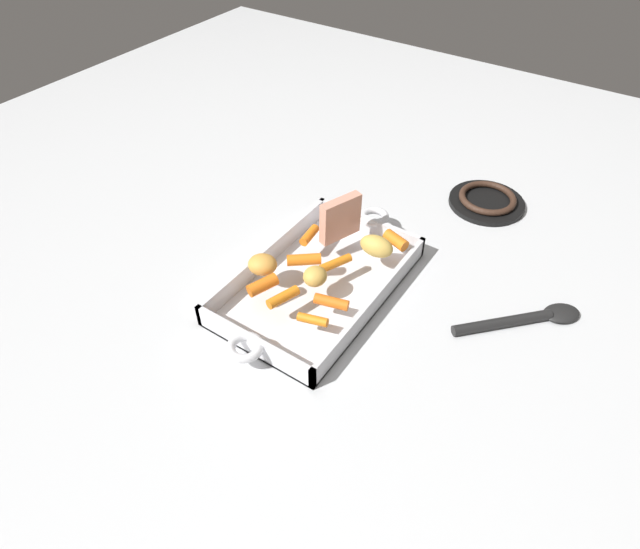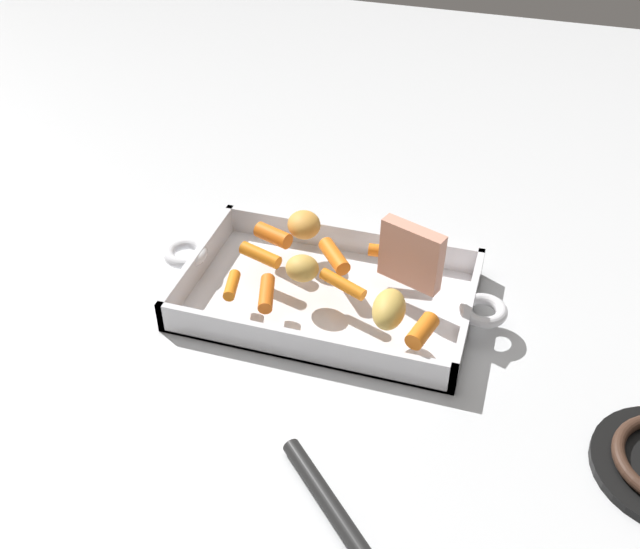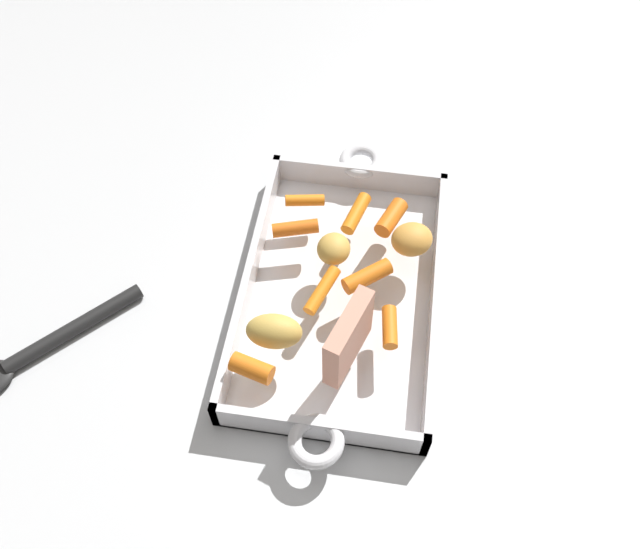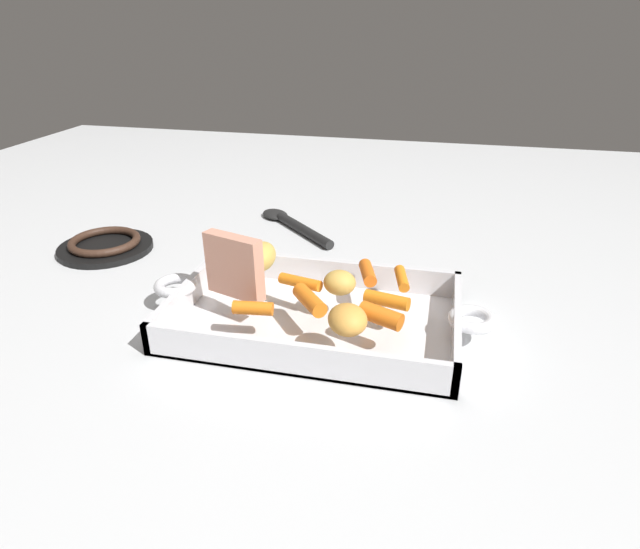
% 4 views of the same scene
% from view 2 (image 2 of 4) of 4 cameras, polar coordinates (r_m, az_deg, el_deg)
% --- Properties ---
extents(ground_plane, '(2.34, 2.34, 0.00)m').
position_cam_2_polar(ground_plane, '(1.01, 0.56, -2.04)').
color(ground_plane, silver).
extents(roasting_dish, '(0.46, 0.24, 0.04)m').
position_cam_2_polar(roasting_dish, '(1.00, 0.57, -1.47)').
color(roasting_dish, silver).
rests_on(roasting_dish, ground_plane).
extents(roast_slice_thick, '(0.09, 0.05, 0.08)m').
position_cam_2_polar(roast_slice_thick, '(0.95, 6.87, 1.44)').
color(roast_slice_thick, tan).
rests_on(roast_slice_thick, roasting_dish).
extents(baby_carrot_southeast, '(0.05, 0.06, 0.02)m').
position_cam_2_polar(baby_carrot_southeast, '(1.00, 1.20, 1.37)').
color(baby_carrot_southeast, orange).
rests_on(baby_carrot_southeast, roasting_dish).
extents(baby_carrot_northwest, '(0.05, 0.02, 0.02)m').
position_cam_2_polar(baby_carrot_northwest, '(1.01, 5.07, 1.74)').
color(baby_carrot_northwest, orange).
rests_on(baby_carrot_northwest, roasting_dish).
extents(baby_carrot_northeast, '(0.06, 0.04, 0.02)m').
position_cam_2_polar(baby_carrot_northeast, '(1.04, -3.55, 2.96)').
color(baby_carrot_northeast, orange).
rests_on(baby_carrot_northeast, roasting_dish).
extents(baby_carrot_center_right, '(0.07, 0.04, 0.02)m').
position_cam_2_polar(baby_carrot_center_right, '(0.96, 1.73, -0.73)').
color(baby_carrot_center_right, orange).
rests_on(baby_carrot_center_right, roasting_dish).
extents(baby_carrot_long, '(0.03, 0.05, 0.02)m').
position_cam_2_polar(baby_carrot_long, '(0.89, 7.69, -4.21)').
color(baby_carrot_long, orange).
rests_on(baby_carrot_long, roasting_dish).
extents(baby_carrot_southwest, '(0.03, 0.05, 0.02)m').
position_cam_2_polar(baby_carrot_southwest, '(0.96, -6.64, -0.80)').
color(baby_carrot_southwest, orange).
rests_on(baby_carrot_southwest, roasting_dish).
extents(baby_carrot_center_left, '(0.06, 0.03, 0.02)m').
position_cam_2_polar(baby_carrot_center_left, '(1.00, -4.51, 1.47)').
color(baby_carrot_center_left, orange).
rests_on(baby_carrot_center_left, roasting_dish).
extents(baby_carrot_short, '(0.03, 0.06, 0.02)m').
position_cam_2_polar(baby_carrot_short, '(0.94, -4.04, -1.42)').
color(baby_carrot_short, orange).
rests_on(baby_carrot_short, roasting_dish).
extents(potato_golden_large, '(0.06, 0.07, 0.03)m').
position_cam_2_polar(potato_golden_large, '(1.04, -1.21, 3.76)').
color(potato_golden_large, gold).
rests_on(potato_golden_large, roasting_dish).
extents(potato_corner, '(0.04, 0.07, 0.04)m').
position_cam_2_polar(potato_corner, '(0.90, 5.21, -2.61)').
color(potato_corner, gold).
rests_on(potato_corner, roasting_dish).
extents(potato_whole, '(0.05, 0.04, 0.03)m').
position_cam_2_polar(potato_whole, '(0.97, -1.34, 0.47)').
color(potato_whole, gold).
rests_on(potato_whole, roasting_dish).
extents(serving_spoon, '(0.19, 0.18, 0.02)m').
position_cam_2_polar(serving_spoon, '(0.76, 2.67, -19.51)').
color(serving_spoon, black).
rests_on(serving_spoon, ground_plane).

